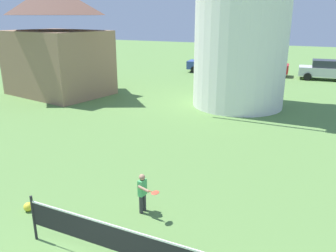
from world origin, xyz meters
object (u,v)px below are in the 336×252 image
(player_far, at_px, (143,191))
(parked_car_blue, at_px, (213,63))
(parked_car_red, at_px, (264,66))
(chapel, at_px, (56,42))
(tennis_net, at_px, (124,242))
(stray_ball, at_px, (28,207))
(parked_car_silver, at_px, (328,70))

(player_far, xyz_separation_m, parked_car_blue, (-5.60, 22.74, 0.20))
(parked_car_red, xyz_separation_m, chapel, (-10.69, -12.95, 2.47))
(tennis_net, relative_size, parked_car_blue, 1.03)
(parked_car_blue, bearing_deg, parked_car_red, 3.93)
(player_far, distance_m, parked_car_red, 23.08)
(stray_ball, bearing_deg, parked_car_blue, 96.79)
(stray_ball, bearing_deg, tennis_net, -12.88)
(player_far, height_order, parked_car_blue, parked_car_blue)
(player_far, bearing_deg, parked_car_red, 92.86)
(tennis_net, bearing_deg, parked_car_blue, 104.31)
(parked_car_blue, height_order, chapel, chapel)
(player_far, bearing_deg, stray_ball, -155.77)
(stray_ball, height_order, parked_car_silver, parked_car_silver)
(parked_car_silver, bearing_deg, stray_ball, -105.11)
(parked_car_red, relative_size, chapel, 0.53)
(parked_car_red, height_order, parked_car_silver, same)
(stray_ball, relative_size, chapel, 0.03)
(stray_ball, xyz_separation_m, chapel, (-9.09, 11.34, 3.16))
(stray_ball, distance_m, parked_car_blue, 24.16)
(chapel, bearing_deg, parked_car_blue, 63.74)
(player_far, height_order, parked_car_red, parked_car_red)
(tennis_net, relative_size, parked_car_silver, 1.07)
(stray_ball, bearing_deg, player_far, 24.23)
(parked_car_red, bearing_deg, stray_ball, -93.76)
(parked_car_red, distance_m, parked_car_silver, 4.96)
(parked_car_blue, distance_m, chapel, 14.31)
(player_far, height_order, chapel, chapel)
(chapel, bearing_deg, player_far, -40.48)
(player_far, bearing_deg, parked_car_blue, 103.84)
(parked_car_silver, relative_size, chapel, 0.59)
(tennis_net, relative_size, chapel, 0.63)
(player_far, distance_m, stray_ball, 3.05)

